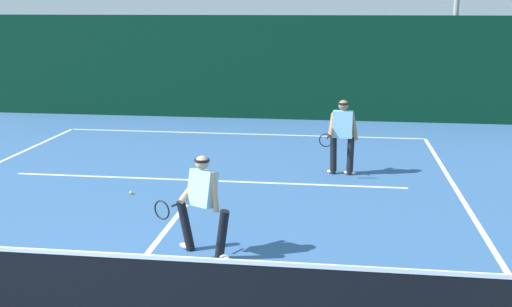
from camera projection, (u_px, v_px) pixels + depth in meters
name	position (u px, v px, depth m)	size (l,w,h in m)	color
court_line_baseline_far	(242.00, 134.00, 18.27)	(10.48, 0.10, 0.01)	white
court_line_service	(205.00, 180.00, 13.40)	(8.54, 0.10, 0.01)	white
court_line_centre	(163.00, 234.00, 10.27)	(0.10, 6.40, 0.01)	white
tennis_net	(83.00, 291.00, 7.07)	(11.48, 0.09, 1.09)	#1E4723
player_near	(202.00, 201.00, 9.25)	(1.11, 0.84, 1.54)	black
player_far	(342.00, 134.00, 13.71)	(0.85, 0.89, 1.67)	black
tennis_ball	(131.00, 193.00, 12.43)	(0.07, 0.07, 0.07)	#D1E033
back_fence_windscreen	(254.00, 68.00, 20.44)	(19.36, 0.12, 3.37)	#07301D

